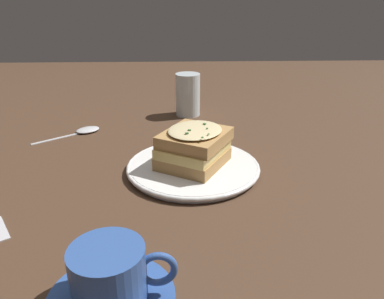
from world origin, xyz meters
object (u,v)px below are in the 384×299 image
object	(u,v)px
water_glass	(187,95)
teacup_with_saucer	(108,279)
dinner_plate	(192,167)
spoon	(83,131)
sandwich	(193,147)

from	to	relation	value
water_glass	teacup_with_saucer	bearing A→B (deg)	-98.64
dinner_plate	water_glass	xyz separation A→B (m)	(-0.00, 0.36, 0.05)
teacup_with_saucer	spoon	bearing A→B (deg)	102.53
water_glass	spoon	xyz separation A→B (m)	(-0.27, -0.14, -0.05)
teacup_with_saucer	water_glass	xyz separation A→B (m)	(0.11, 0.70, 0.03)
dinner_plate	teacup_with_saucer	xyz separation A→B (m)	(-0.11, -0.33, 0.02)
sandwich	spoon	bearing A→B (deg)	139.88
spoon	dinner_plate	bearing A→B (deg)	12.83
water_glass	spoon	size ratio (longest dim) A/B	0.77
water_glass	dinner_plate	bearing A→B (deg)	-89.80
dinner_plate	teacup_with_saucer	world-z (taller)	teacup_with_saucer
teacup_with_saucer	water_glass	bearing A→B (deg)	77.95
water_glass	spoon	world-z (taller)	water_glass
sandwich	spoon	distance (m)	0.35
teacup_with_saucer	sandwich	bearing A→B (deg)	68.55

